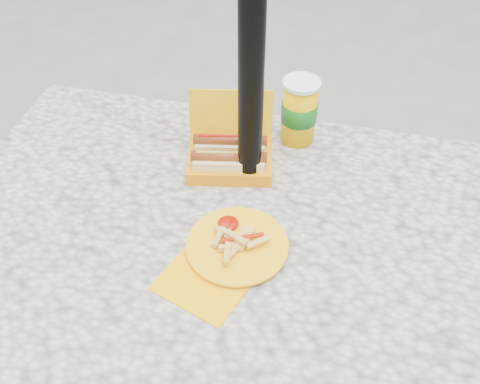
% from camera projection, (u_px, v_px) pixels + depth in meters
% --- Properties ---
extents(picnic_table, '(1.20, 0.80, 0.75)m').
position_uv_depth(picnic_table, '(233.00, 265.00, 1.13)').
color(picnic_table, beige).
rests_on(picnic_table, ground).
extents(umbrella_pole, '(0.05, 0.05, 2.20)m').
position_uv_depth(umbrella_pole, '(252.00, 30.00, 0.93)').
color(umbrella_pole, black).
rests_on(umbrella_pole, ground).
extents(hotdog_box, '(0.21, 0.18, 0.15)m').
position_uv_depth(hotdog_box, '(230.00, 155.00, 1.17)').
color(hotdog_box, '#F7B30A').
rests_on(hotdog_box, picnic_table).
extents(fries_plate, '(0.23, 0.28, 0.04)m').
position_uv_depth(fries_plate, '(234.00, 247.00, 1.02)').
color(fries_plate, '#FFAF00').
rests_on(fries_plate, picnic_table).
extents(soda_cup, '(0.08, 0.08, 0.16)m').
position_uv_depth(soda_cup, '(299.00, 111.00, 1.21)').
color(soda_cup, '#F1B500').
rests_on(soda_cup, picnic_table).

